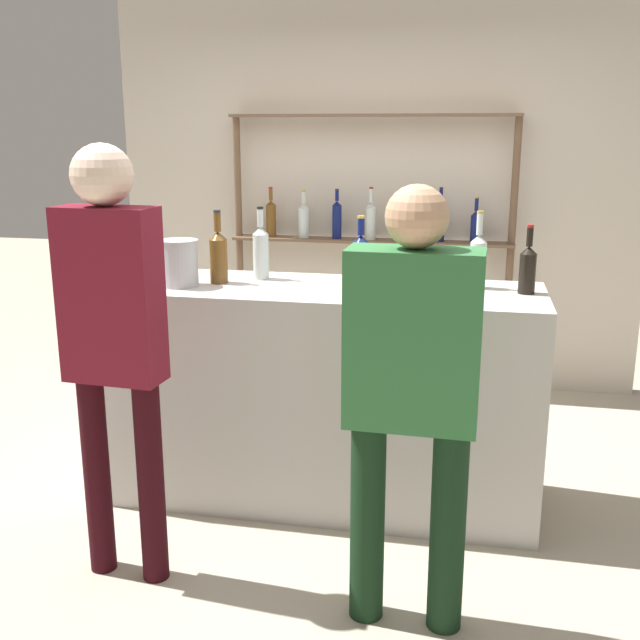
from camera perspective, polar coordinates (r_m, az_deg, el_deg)
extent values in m
plane|color=#B2A893|center=(3.92, 0.00, -13.10)|extent=(16.00, 16.00, 0.00)
cube|color=#B7B2AD|center=(3.71, 0.00, -5.67)|extent=(2.10, 0.67, 1.08)
cube|color=beige|center=(5.41, 4.18, 9.98)|extent=(3.70, 0.12, 2.80)
cylinder|color=brown|center=(5.49, -6.15, 5.32)|extent=(0.05, 0.05, 1.91)
cylinder|color=brown|center=(5.24, 14.29, 4.52)|extent=(0.05, 0.05, 1.91)
cube|color=brown|center=(5.21, 4.01, 15.30)|extent=(1.97, 0.18, 0.02)
cube|color=brown|center=(5.27, 3.85, 6.03)|extent=(1.97, 0.18, 0.02)
cylinder|color=brown|center=(5.40, -3.75, 7.54)|extent=(0.07, 0.07, 0.23)
cone|color=brown|center=(5.38, -3.77, 8.90)|extent=(0.07, 0.07, 0.03)
cylinder|color=brown|center=(5.38, -3.78, 9.51)|extent=(0.03, 0.03, 0.08)
cylinder|color=maroon|center=(5.37, -3.79, 10.01)|extent=(0.03, 0.03, 0.01)
cylinder|color=silver|center=(5.34, -1.25, 7.38)|extent=(0.08, 0.08, 0.20)
cone|color=silver|center=(5.33, -1.26, 8.66)|extent=(0.08, 0.08, 0.04)
cylinder|color=silver|center=(5.32, -1.26, 9.29)|extent=(0.03, 0.03, 0.08)
cylinder|color=gold|center=(5.32, -1.26, 9.80)|extent=(0.03, 0.03, 0.01)
cylinder|color=#0F1956|center=(5.29, 1.29, 7.47)|extent=(0.07, 0.07, 0.23)
cone|color=#0F1956|center=(5.28, 1.30, 8.89)|extent=(0.07, 0.07, 0.03)
cylinder|color=#0F1956|center=(5.27, 1.30, 9.44)|extent=(0.03, 0.03, 0.07)
cylinder|color=#232328|center=(5.27, 1.31, 9.89)|extent=(0.03, 0.03, 0.01)
cylinder|color=silver|center=(5.25, 3.88, 7.33)|extent=(0.07, 0.07, 0.22)
cone|color=silver|center=(5.24, 3.90, 8.71)|extent=(0.07, 0.07, 0.03)
cylinder|color=silver|center=(5.23, 3.91, 9.42)|extent=(0.03, 0.03, 0.10)
cylinder|color=maroon|center=(5.23, 3.92, 10.01)|extent=(0.03, 0.03, 0.01)
cylinder|color=black|center=(5.23, 6.49, 7.15)|extent=(0.06, 0.06, 0.20)
cone|color=black|center=(5.21, 6.52, 8.42)|extent=(0.06, 0.06, 0.03)
cylinder|color=black|center=(5.21, 6.54, 9.03)|extent=(0.02, 0.02, 0.08)
cylinder|color=black|center=(5.21, 6.55, 9.54)|extent=(0.03, 0.03, 0.01)
cylinder|color=#0F1956|center=(5.21, 9.13, 7.23)|extent=(0.06, 0.06, 0.24)
cone|color=#0F1956|center=(5.20, 9.19, 8.70)|extent=(0.06, 0.06, 0.03)
cylinder|color=#0F1956|center=(5.19, 9.21, 9.34)|extent=(0.02, 0.02, 0.09)
cylinder|color=black|center=(5.19, 9.23, 9.89)|extent=(0.03, 0.03, 0.01)
cylinder|color=#0F1956|center=(5.21, 11.75, 6.80)|extent=(0.07, 0.07, 0.18)
cone|color=#0F1956|center=(5.20, 11.81, 7.97)|extent=(0.07, 0.07, 0.03)
cylinder|color=#0F1956|center=(5.19, 11.85, 8.61)|extent=(0.03, 0.03, 0.09)
cylinder|color=gold|center=(5.19, 11.88, 9.14)|extent=(0.03, 0.03, 0.01)
cylinder|color=silver|center=(3.59, 11.92, 4.10)|extent=(0.08, 0.08, 0.22)
cone|color=silver|center=(3.57, 12.02, 6.08)|extent=(0.08, 0.08, 0.03)
cylinder|color=silver|center=(3.57, 12.08, 7.14)|extent=(0.03, 0.03, 0.10)
cylinder|color=gold|center=(3.56, 12.12, 8.03)|extent=(0.03, 0.03, 0.01)
cylinder|color=brown|center=(3.67, -7.73, 4.45)|extent=(0.09, 0.09, 0.21)
cone|color=brown|center=(3.65, -7.80, 6.39)|extent=(0.09, 0.09, 0.04)
cylinder|color=brown|center=(3.64, -7.83, 7.40)|extent=(0.03, 0.03, 0.09)
cylinder|color=#232328|center=(3.64, -7.86, 8.20)|extent=(0.03, 0.03, 0.01)
cylinder|color=silver|center=(3.75, -4.52, 4.83)|extent=(0.08, 0.08, 0.22)
cone|color=silver|center=(3.73, -4.56, 6.80)|extent=(0.08, 0.08, 0.04)
cylinder|color=silver|center=(3.72, -4.58, 7.75)|extent=(0.03, 0.03, 0.09)
cylinder|color=black|center=(3.71, -4.59, 8.51)|extent=(0.03, 0.03, 0.01)
cylinder|color=#0F1956|center=(3.67, 3.11, 4.39)|extent=(0.09, 0.09, 0.19)
cone|color=#0F1956|center=(3.66, 3.13, 6.16)|extent=(0.09, 0.09, 0.04)
cylinder|color=#0F1956|center=(3.65, 3.14, 7.11)|extent=(0.03, 0.03, 0.08)
cylinder|color=gold|center=(3.64, 3.15, 7.85)|extent=(0.04, 0.04, 0.01)
cylinder|color=black|center=(3.53, 15.51, 3.41)|extent=(0.08, 0.08, 0.18)
cone|color=black|center=(3.51, 15.63, 5.15)|extent=(0.08, 0.08, 0.03)
cylinder|color=black|center=(3.50, 15.70, 6.11)|extent=(0.03, 0.03, 0.08)
cylinder|color=maroon|center=(3.49, 15.75, 6.90)|extent=(0.03, 0.03, 0.01)
cylinder|color=#0F1956|center=(3.94, -13.00, 4.88)|extent=(0.08, 0.08, 0.21)
cone|color=#0F1956|center=(3.92, -13.10, 6.64)|extent=(0.08, 0.08, 0.03)
cylinder|color=#0F1956|center=(3.91, -13.15, 7.52)|extent=(0.03, 0.03, 0.09)
cylinder|color=black|center=(3.91, -13.19, 8.23)|extent=(0.03, 0.03, 0.01)
cylinder|color=silver|center=(3.37, 6.11, 1.82)|extent=(0.06, 0.06, 0.00)
cylinder|color=silver|center=(3.36, 6.13, 2.62)|extent=(0.01, 0.01, 0.09)
cone|color=silver|center=(3.35, 6.17, 3.90)|extent=(0.07, 0.07, 0.06)
cylinder|color=#B2B2B7|center=(3.62, -10.67, 4.22)|extent=(0.18, 0.18, 0.21)
cylinder|color=#B2B2B7|center=(3.61, -10.75, 5.96)|extent=(0.19, 0.19, 0.01)
cylinder|color=black|center=(2.86, 9.70, -15.50)|extent=(0.13, 0.13, 0.79)
cylinder|color=black|center=(2.88, 3.63, -15.01)|extent=(0.13, 0.13, 0.79)
cube|color=#2D6B38|center=(2.59, 7.10, -1.48)|extent=(0.47, 0.22, 0.63)
sphere|color=tan|center=(2.51, 7.40, 7.82)|extent=(0.21, 0.21, 0.21)
cylinder|color=black|center=(3.16, -12.76, -11.99)|extent=(0.11, 0.11, 0.85)
cylinder|color=black|center=(3.27, -16.63, -11.27)|extent=(0.11, 0.11, 0.85)
cube|color=maroon|center=(2.97, -15.67, 1.81)|extent=(0.39, 0.20, 0.68)
sphere|color=beige|center=(2.91, -16.28, 10.57)|extent=(0.23, 0.23, 0.23)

